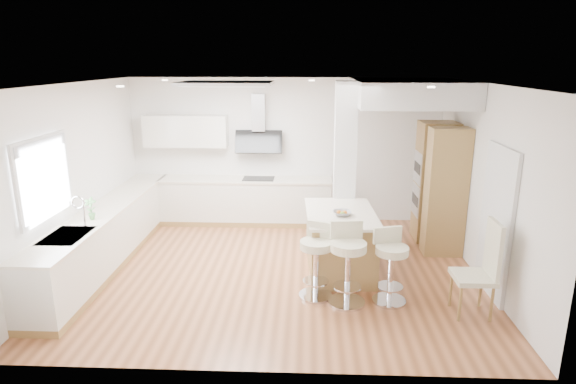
{
  "coord_description": "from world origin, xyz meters",
  "views": [
    {
      "loc": [
        0.45,
        -6.79,
        3.12
      ],
      "look_at": [
        0.15,
        0.4,
        1.14
      ],
      "focal_mm": 30.0,
      "sensor_mm": 36.0,
      "label": 1
    }
  ],
  "objects_px": {
    "peninsula": "(340,241)",
    "bar_stool_a": "(317,257)",
    "dining_chair": "(483,266)",
    "bar_stool_b": "(348,260)",
    "bar_stool_c": "(391,262)"
  },
  "relations": [
    {
      "from": "peninsula",
      "to": "bar_stool_a",
      "type": "relative_size",
      "value": 1.54
    },
    {
      "from": "peninsula",
      "to": "bar_stool_a",
      "type": "height_order",
      "value": "bar_stool_a"
    },
    {
      "from": "bar_stool_a",
      "to": "dining_chair",
      "type": "xyz_separation_m",
      "value": [
        2.05,
        -0.39,
        0.08
      ]
    },
    {
      "from": "bar_stool_a",
      "to": "dining_chair",
      "type": "bearing_deg",
      "value": 10.9
    },
    {
      "from": "bar_stool_b",
      "to": "dining_chair",
      "type": "xyz_separation_m",
      "value": [
        1.65,
        -0.22,
        0.05
      ]
    },
    {
      "from": "bar_stool_c",
      "to": "dining_chair",
      "type": "relative_size",
      "value": 0.81
    },
    {
      "from": "peninsula",
      "to": "dining_chair",
      "type": "relative_size",
      "value": 1.28
    },
    {
      "from": "peninsula",
      "to": "bar_stool_c",
      "type": "height_order",
      "value": "peninsula"
    },
    {
      "from": "peninsula",
      "to": "bar_stool_b",
      "type": "distance_m",
      "value": 1.04
    },
    {
      "from": "bar_stool_b",
      "to": "bar_stool_c",
      "type": "relative_size",
      "value": 1.09
    },
    {
      "from": "bar_stool_b",
      "to": "bar_stool_a",
      "type": "bearing_deg",
      "value": 150.96
    },
    {
      "from": "peninsula",
      "to": "bar_stool_b",
      "type": "height_order",
      "value": "bar_stool_b"
    },
    {
      "from": "bar_stool_a",
      "to": "dining_chair",
      "type": "relative_size",
      "value": 0.83
    },
    {
      "from": "bar_stool_c",
      "to": "bar_stool_a",
      "type": "bearing_deg",
      "value": 158.54
    },
    {
      "from": "bar_stool_b",
      "to": "peninsula",
      "type": "bearing_deg",
      "value": 86.16
    }
  ]
}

